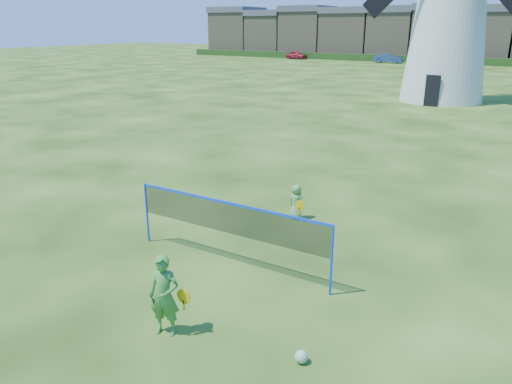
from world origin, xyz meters
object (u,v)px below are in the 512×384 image
Objects in this scene: badminton_net at (229,219)px; player_boy at (296,202)px; player_girl at (164,296)px; windmill at (450,14)px; car_left at (297,55)px; car_right at (388,58)px; play_ball at (301,357)px.

badminton_net is 5.04× the size of player_boy.
badminton_net is at bearing 81.09° from player_girl.
windmill is 47.30m from car_left.
badminton_net is at bearing -170.14° from car_right.
car_right is at bearing 106.22° from play_ball.
car_right is (-19.31, 66.37, 0.55)m from play_ball.
car_right is (15.44, -0.99, 0.04)m from car_left.
player_girl is at bearing 107.66° from player_boy.
play_ball is at bearing 130.54° from player_boy.
player_girl is at bearing -86.18° from windmill.
windmill is 29.56m from badminton_net.
windmill is 3.26× the size of badminton_net.
windmill is 74.91× the size of play_ball.
play_ball is 69.13m from car_right.
badminton_net is 22.95× the size of play_ball.
car_right reaches higher than car_left.
windmill is at bearing 98.27° from play_ball.
play_ball is at bearing -36.87° from badminton_net.
player_girl is at bearing -170.28° from car_right.
player_girl is 69.00m from car_right.
car_right is at bearing 104.29° from badminton_net.
player_boy is 62.93m from car_right.
car_left is at bearing 81.90° from car_right.
badminton_net is 2.83m from player_girl.
windmill is 32.37m from player_girl.
player_girl is at bearing -146.56° from car_left.
badminton_net is 72.48m from car_left.
car_left is (-30.19, 36.02, -5.37)m from windmill.
player_boy is (-0.02, 3.37, -0.64)m from badminton_net.
player_girl is 6.88× the size of play_ball.
badminton_net is (1.59, -29.12, -4.84)m from windmill.
badminton_net is at bearing 102.77° from player_boy.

